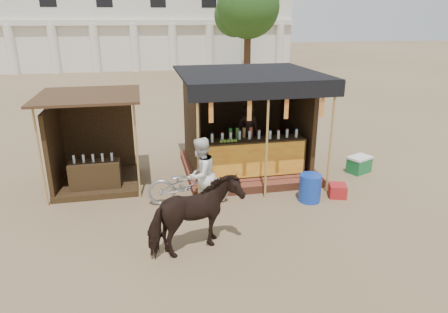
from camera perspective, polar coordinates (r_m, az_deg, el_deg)
name	(u,v)px	position (r m, az deg, el deg)	size (l,w,h in m)	color
ground	(240,234)	(8.18, 2.34, -10.97)	(120.00, 120.00, 0.00)	#846B4C
main_stall	(247,136)	(11.01, 3.25, 2.95)	(3.60, 3.61, 2.78)	brown
secondary_stall	(89,153)	(10.69, -18.76, 0.43)	(2.40, 2.40, 2.38)	#3B2915
cow	(195,216)	(7.29, -4.13, -8.54)	(0.78, 1.72, 1.45)	black
motorbike	(188,184)	(9.21, -5.11, -3.99)	(0.65, 1.86, 0.98)	#96969E
bystander	(201,175)	(8.78, -3.37, -2.64)	(0.82, 0.64, 1.69)	silver
blue_barrel	(310,188)	(9.60, 12.19, -4.42)	(0.52, 0.52, 0.66)	#163BAB
red_crate	(337,191)	(10.05, 15.90, -4.71)	(0.40, 0.40, 0.31)	#A61B1D
cooler	(359,164)	(11.76, 18.75, -1.06)	(0.76, 0.67, 0.46)	#176B33
background_building	(133,19)	(36.78, -12.88, 18.66)	(26.00, 7.45, 8.18)	silver
tree	(245,9)	(29.96, 3.01, 20.28)	(4.50, 4.40, 7.00)	#382314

